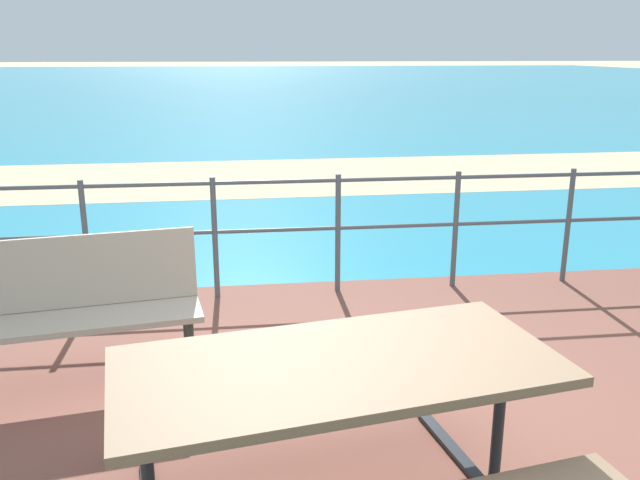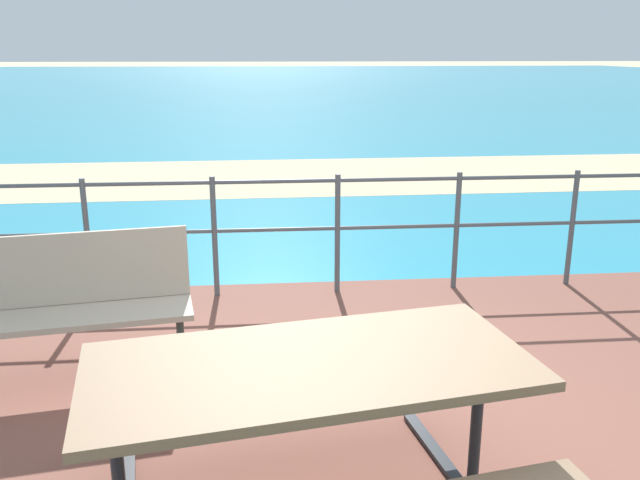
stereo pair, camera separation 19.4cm
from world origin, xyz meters
name	(u,v)px [view 2 (the right image)]	position (x,y,z in m)	size (l,w,h in m)	color
ground_plane	(393,472)	(0.00, 0.00, 0.00)	(240.00, 240.00, 0.00)	tan
patio_paving	(393,467)	(0.00, 0.00, 0.03)	(6.40, 5.20, 0.06)	brown
sea_water	(268,83)	(0.00, 40.00, 0.01)	(90.00, 90.00, 0.01)	teal
beach_strip	(298,176)	(0.00, 7.88, 0.01)	(54.00, 3.32, 0.01)	tan
picnic_table	(310,401)	(-0.44, -0.45, 0.67)	(1.92, 1.69, 0.78)	#7A6047
park_bench	(59,297)	(-1.80, 1.01, 0.59)	(1.56, 0.64, 0.88)	tan
railing_fence	(338,220)	(0.00, 2.37, 0.67)	(5.94, 0.04, 0.98)	#4C5156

